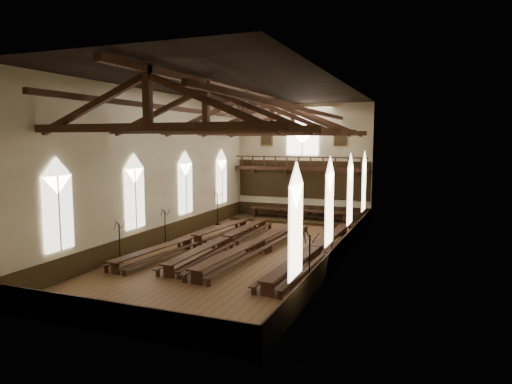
# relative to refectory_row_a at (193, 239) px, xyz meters

# --- Properties ---
(ground) EXTENTS (26.00, 26.00, 0.00)m
(ground) POSITION_rel_refectory_row_a_xyz_m (3.60, 0.20, -0.53)
(ground) COLOR brown
(ground) RESTS_ON ground
(room_walls) EXTENTS (26.00, 26.00, 26.00)m
(room_walls) POSITION_rel_refectory_row_a_xyz_m (3.60, 0.20, 5.93)
(room_walls) COLOR beige
(room_walls) RESTS_ON ground
(wainscot_band) EXTENTS (12.00, 26.00, 1.20)m
(wainscot_band) POSITION_rel_refectory_row_a_xyz_m (3.60, 0.20, 0.07)
(wainscot_band) COLOR #2F210E
(wainscot_band) RESTS_ON ground
(side_windows) EXTENTS (11.85, 19.80, 4.50)m
(side_windows) POSITION_rel_refectory_row_a_xyz_m (3.60, 0.20, 3.21)
(side_windows) COLOR silver
(side_windows) RESTS_ON room_walls
(end_window) EXTENTS (2.80, 0.12, 3.80)m
(end_window) POSITION_rel_refectory_row_a_xyz_m (3.60, 13.10, 6.69)
(end_window) COLOR white
(end_window) RESTS_ON room_walls
(minstrels_gallery) EXTENTS (11.80, 1.24, 3.70)m
(minstrels_gallery) POSITION_rel_refectory_row_a_xyz_m (3.60, 12.86, 3.37)
(minstrels_gallery) COLOR #3E2013
(minstrels_gallery) RESTS_ON room_walls
(portraits) EXTENTS (7.75, 0.09, 1.45)m
(portraits) POSITION_rel_refectory_row_a_xyz_m (3.60, 13.10, 6.57)
(portraits) COLOR brown
(portraits) RESTS_ON room_walls
(roof_trusses) EXTENTS (11.70, 25.70, 2.80)m
(roof_trusses) POSITION_rel_refectory_row_a_xyz_m (3.60, 0.20, 7.68)
(roof_trusses) COLOR #3E2013
(roof_trusses) RESTS_ON room_walls
(refectory_row_a) EXTENTS (2.18, 14.35, 0.73)m
(refectory_row_a) POSITION_rel_refectory_row_a_xyz_m (0.00, 0.00, 0.00)
(refectory_row_a) COLOR #3E2013
(refectory_row_a) RESTS_ON ground
(refectory_row_b) EXTENTS (1.60, 14.43, 0.75)m
(refectory_row_b) POSITION_rel_refectory_row_a_xyz_m (2.07, 0.59, 0.01)
(refectory_row_b) COLOR #3E2013
(refectory_row_b) RESTS_ON ground
(refectory_row_c) EXTENTS (2.09, 15.02, 0.81)m
(refectory_row_c) POSITION_rel_refectory_row_a_xyz_m (4.44, 0.38, 0.06)
(refectory_row_c) COLOR #3E2013
(refectory_row_c) RESTS_ON ground
(refectory_row_d) EXTENTS (1.92, 14.75, 0.78)m
(refectory_row_d) POSITION_rel_refectory_row_a_xyz_m (8.08, -0.11, 0.03)
(refectory_row_d) COLOR #3E2013
(refectory_row_d) RESTS_ON ground
(dais) EXTENTS (11.40, 3.06, 0.20)m
(dais) POSITION_rel_refectory_row_a_xyz_m (3.70, 11.60, -0.43)
(dais) COLOR #2F210E
(dais) RESTS_ON ground
(high_table) EXTENTS (8.64, 1.23, 0.81)m
(high_table) POSITION_rel_refectory_row_a_xyz_m (3.70, 11.60, 0.35)
(high_table) COLOR #3E2013
(high_table) RESTS_ON dais
(high_chairs) EXTENTS (6.79, 0.50, 1.04)m
(high_chairs) POSITION_rel_refectory_row_a_xyz_m (3.70, 12.44, 0.24)
(high_chairs) COLOR #3E2013
(high_chairs) RESTS_ON dais
(candelabrum_left_near) EXTENTS (0.71, 0.70, 2.38)m
(candelabrum_left_near) POSITION_rel_refectory_row_a_xyz_m (-1.95, -4.83, 0.19)
(candelabrum_left_near) COLOR black
(candelabrum_left_near) RESTS_ON ground
(candelabrum_left_mid) EXTENTS (0.70, 0.73, 2.42)m
(candelabrum_left_mid) POSITION_rel_refectory_row_a_xyz_m (-1.95, -0.15, 0.20)
(candelabrum_left_mid) COLOR black
(candelabrum_left_mid) RESTS_ON ground
(candelabrum_left_far) EXTENTS (0.81, 0.83, 2.77)m
(candelabrum_left_far) POSITION_rel_refectory_row_a_xyz_m (-1.95, 7.61, 0.31)
(candelabrum_left_far) COLOR black
(candelabrum_left_far) RESTS_ON ground
(candelabrum_right_near) EXTENTS (0.75, 0.82, 2.68)m
(candelabrum_right_near) POSITION_rel_refectory_row_a_xyz_m (9.15, -5.29, 0.28)
(candelabrum_right_near) COLOR black
(candelabrum_right_near) RESTS_ON ground
(candelabrum_right_mid) EXTENTS (0.69, 0.69, 2.34)m
(candelabrum_right_mid) POSITION_rel_refectory_row_a_xyz_m (9.15, -0.27, 0.18)
(candelabrum_right_mid) COLOR black
(candelabrum_right_mid) RESTS_ON ground
(candelabrum_right_far) EXTENTS (0.69, 0.70, 2.35)m
(candelabrum_right_far) POSITION_rel_refectory_row_a_xyz_m (9.15, 5.46, 0.18)
(candelabrum_right_far) COLOR black
(candelabrum_right_far) RESTS_ON ground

